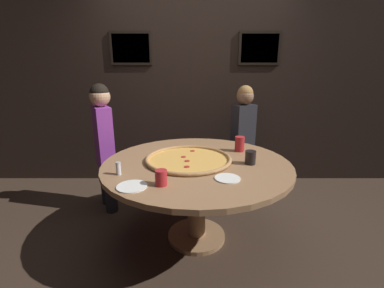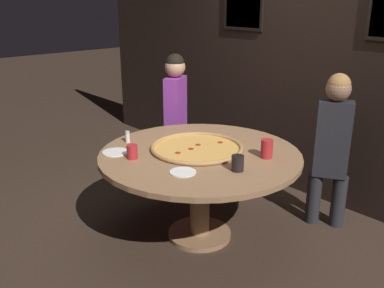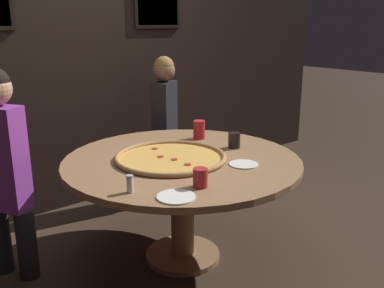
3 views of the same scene
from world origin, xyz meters
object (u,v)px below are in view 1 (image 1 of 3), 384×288
at_px(giant_pizza, 189,159).
at_px(diner_side_right, 104,141).
at_px(drink_cup_far_right, 161,178).
at_px(drink_cup_beside_pizza, 251,157).
at_px(diner_side_left, 243,134).
at_px(condiment_shaker, 119,168).
at_px(white_plate_right_side, 228,178).
at_px(white_plate_far_back, 132,186).
at_px(dining_table, 197,176).
at_px(drink_cup_near_left, 240,144).

relative_size(giant_pizza, diner_side_right, 0.54).
distance_m(drink_cup_far_right, diner_side_right, 1.25).
xyz_separation_m(giant_pizza, drink_cup_beside_pizza, (0.51, -0.08, 0.04)).
bearing_deg(diner_side_right, diner_side_left, -105.51).
relative_size(drink_cup_beside_pizza, condiment_shaker, 1.15).
bearing_deg(diner_side_right, white_plate_right_side, -157.95).
height_order(drink_cup_far_right, white_plate_far_back, drink_cup_far_right).
xyz_separation_m(drink_cup_far_right, diner_side_left, (0.82, 1.42, -0.04)).
bearing_deg(drink_cup_beside_pizza, white_plate_far_back, -153.39).
distance_m(dining_table, diner_side_right, 1.13).
bearing_deg(white_plate_far_back, dining_table, 48.26).
relative_size(white_plate_far_back, white_plate_right_side, 1.11).
distance_m(drink_cup_near_left, diner_side_left, 0.68).
distance_m(drink_cup_beside_pizza, white_plate_right_side, 0.39).
relative_size(drink_cup_near_left, diner_side_left, 0.11).
xyz_separation_m(drink_cup_far_right, diner_side_right, (-0.72, 1.02, -0.02)).
relative_size(giant_pizza, drink_cup_far_right, 6.89).
bearing_deg(drink_cup_near_left, condiment_shaker, -149.77).
xyz_separation_m(giant_pizza, white_plate_far_back, (-0.37, -0.52, -0.01)).
height_order(giant_pizza, drink_cup_beside_pizza, drink_cup_beside_pizza).
height_order(dining_table, giant_pizza, giant_pizza).
bearing_deg(diner_side_left, white_plate_far_back, 24.18).
xyz_separation_m(condiment_shaker, diner_side_right, (-0.38, 0.84, -0.02)).
height_order(drink_cup_far_right, diner_side_left, diner_side_left).
bearing_deg(dining_table, white_plate_far_back, -131.74).
bearing_deg(drink_cup_near_left, drink_cup_beside_pizza, -85.68).
relative_size(dining_table, drink_cup_near_left, 11.07).
xyz_separation_m(drink_cup_far_right, drink_cup_beside_pizza, (0.69, 0.41, 0.00)).
bearing_deg(condiment_shaker, diner_side_right, 114.62).
xyz_separation_m(giant_pizza, drink_cup_near_left, (0.48, 0.27, 0.06)).
xyz_separation_m(dining_table, drink_cup_beside_pizza, (0.44, -0.05, 0.19)).
xyz_separation_m(diner_side_right, diner_side_left, (1.54, 0.40, -0.02)).
bearing_deg(dining_table, diner_side_left, 59.10).
distance_m(white_plate_far_back, diner_side_right, 1.18).
xyz_separation_m(dining_table, condiment_shaker, (-0.58, -0.28, 0.18)).
distance_m(dining_table, white_plate_far_back, 0.67).
bearing_deg(drink_cup_near_left, white_plate_far_back, -137.10).
relative_size(drink_cup_far_right, drink_cup_near_left, 0.75).
height_order(drink_cup_beside_pizza, white_plate_far_back, drink_cup_beside_pizza).
relative_size(giant_pizza, white_plate_far_back, 3.62).
bearing_deg(dining_table, drink_cup_far_right, -118.04).
bearing_deg(white_plate_right_side, drink_cup_beside_pizza, 53.48).
relative_size(drink_cup_far_right, white_plate_right_side, 0.58).
relative_size(white_plate_right_side, diner_side_left, 0.14).
bearing_deg(white_plate_far_back, drink_cup_near_left, 42.90).
xyz_separation_m(white_plate_far_back, diner_side_left, (1.01, 1.45, 0.01)).
bearing_deg(drink_cup_far_right, drink_cup_near_left, 49.15).
relative_size(drink_cup_beside_pizza, drink_cup_near_left, 0.78).
relative_size(white_plate_far_back, condiment_shaker, 2.10).
distance_m(drink_cup_far_right, condiment_shaker, 0.38).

